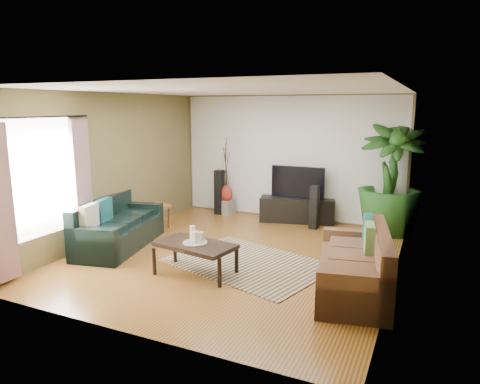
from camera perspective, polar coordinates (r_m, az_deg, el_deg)
The scene contains 28 objects.
floor at distance 7.24m, azimuth -0.67°, elevation -8.46°, with size 5.50×5.50×0.00m, color #966326.
ceiling at distance 6.81m, azimuth -0.72°, elevation 13.43°, with size 5.50×5.50×0.00m, color white.
wall_back at distance 9.43m, azimuth 6.48°, elevation 4.56°, with size 5.00×5.00×0.00m, color brown.
wall_front at distance 4.61m, azimuth -15.45°, elevation -2.91°, with size 5.00×5.00×0.00m, color brown.
wall_left at distance 8.27m, azimuth -16.59°, elevation 3.21°, with size 5.50×5.50×0.00m, color brown.
wall_right at distance 6.27m, azimuth 20.45°, elevation 0.49°, with size 5.50×5.50×0.00m, color brown.
backwall_panel at distance 9.42m, azimuth 6.46°, elevation 4.56°, with size 4.90×4.90×0.00m, color white.
window_pane at distance 7.13m, azimuth -24.91°, elevation 1.80°, with size 1.80×1.80×0.00m, color white.
curtain_near at distance 6.68m, azimuth -29.30°, elevation -1.37°, with size 0.08×0.35×2.20m, color gray.
curtain_far at distance 7.64m, azimuth -20.27°, elevation 0.82°, with size 0.08×0.35×2.20m, color gray.
curtain_rod at distance 7.02m, azimuth -25.26°, elevation 9.03°, with size 0.03×0.03×1.90m, color black.
sofa_left at distance 7.84m, azimuth -15.78°, elevation -4.08°, with size 1.97×0.84×0.85m, color black.
sofa_right at distance 5.98m, azimuth 14.88°, elevation -8.86°, with size 1.94×0.87×0.85m, color brown.
area_rug at distance 6.89m, azimuth 1.12°, elevation -9.46°, with size 2.39×1.70×0.01m, color tan.
coffee_table at distance 6.44m, azimuth -5.96°, elevation -8.81°, with size 1.17×0.64×0.48m, color black.
candle_tray at distance 6.36m, azimuth -6.01°, elevation -6.73°, with size 0.36×0.36×0.02m, color gray.
candle_tall at distance 6.38m, azimuth -6.36°, elevation -5.52°, with size 0.07×0.07×0.23m, color #F5EACF.
candle_mid at distance 6.28m, azimuth -5.89°, elevation -6.03°, with size 0.07×0.07×0.18m, color white.
candle_short at distance 6.35m, azimuth -5.20°, elevation -5.96°, with size 0.07×0.07×0.15m, color beige.
tv_stand at distance 9.30m, azimuth 7.61°, elevation -2.37°, with size 1.57×0.47×0.52m, color black.
television at distance 9.18m, azimuth 7.71°, elevation 1.29°, with size 1.15×0.06×0.68m, color black.
speaker_left at distance 9.86m, azimuth -2.75°, elevation -0.01°, with size 0.18×0.20×1.02m, color black.
speaker_right at distance 8.79m, azimuth 9.88°, elevation -2.02°, with size 0.16×0.18×0.89m, color black.
potted_plant at distance 8.74m, azimuth 19.41°, elevation 1.67°, with size 1.21×1.21×2.16m, color #1B4517.
plant_pot at distance 8.93m, azimuth 19.02°, elevation -4.20°, with size 0.40×0.40×0.31m, color black.
pedestal at distance 9.94m, azimuth -1.85°, elevation -1.99°, with size 0.32×0.32×0.32m, color gray.
vase at distance 9.87m, azimuth -1.86°, elevation -0.26°, with size 0.29×0.29×0.41m, color maroon.
side_table at distance 8.82m, azimuth -11.17°, elevation -3.32°, with size 0.48×0.48×0.50m, color #935630.
Camera 1 is at (2.91, -6.16, 2.45)m, focal length 32.00 mm.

